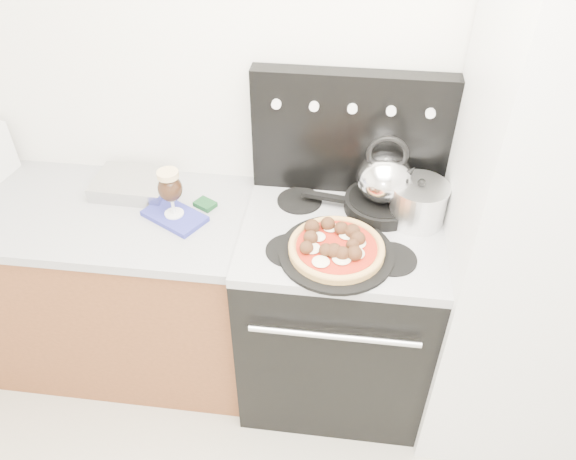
% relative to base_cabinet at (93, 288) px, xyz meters
% --- Properties ---
extents(room_shell, '(3.52, 3.01, 2.52)m').
position_rel_base_cabinet_xyz_m(room_shell, '(1.02, -0.91, 0.82)').
color(room_shell, '#BBB4A3').
rests_on(room_shell, ground).
extents(base_cabinet, '(1.45, 0.60, 0.86)m').
position_rel_base_cabinet_xyz_m(base_cabinet, '(0.00, 0.00, 0.00)').
color(base_cabinet, brown).
rests_on(base_cabinet, ground).
extents(countertop, '(1.48, 0.63, 0.04)m').
position_rel_base_cabinet_xyz_m(countertop, '(0.00, 0.00, 0.45)').
color(countertop, '#A6A6AB').
rests_on(countertop, base_cabinet).
extents(stove_body, '(0.76, 0.65, 0.88)m').
position_rel_base_cabinet_xyz_m(stove_body, '(1.10, -0.02, 0.01)').
color(stove_body, black).
rests_on(stove_body, ground).
extents(cooktop, '(0.76, 0.65, 0.04)m').
position_rel_base_cabinet_xyz_m(cooktop, '(1.10, -0.02, 0.47)').
color(cooktop, '#ADADB2').
rests_on(cooktop, stove_body).
extents(backguard, '(0.76, 0.08, 0.50)m').
position_rel_base_cabinet_xyz_m(backguard, '(1.10, 0.25, 0.74)').
color(backguard, black).
rests_on(backguard, cooktop).
extents(fridge, '(0.64, 0.68, 1.90)m').
position_rel_base_cabinet_xyz_m(fridge, '(1.80, -0.05, 0.52)').
color(fridge, silver).
rests_on(fridge, ground).
extents(foil_sheet, '(0.31, 0.23, 0.06)m').
position_rel_base_cabinet_xyz_m(foil_sheet, '(0.23, 0.14, 0.50)').
color(foil_sheet, silver).
rests_on(foil_sheet, countertop).
extents(oven_mitt, '(0.28, 0.24, 0.02)m').
position_rel_base_cabinet_xyz_m(oven_mitt, '(0.45, -0.02, 0.48)').
color(oven_mitt, '#2C3095').
rests_on(oven_mitt, countertop).
extents(beer_glass, '(0.09, 0.09, 0.20)m').
position_rel_base_cabinet_xyz_m(beer_glass, '(0.45, -0.02, 0.59)').
color(beer_glass, black).
rests_on(beer_glass, oven_mitt).
extents(pizza_pan, '(0.52, 0.52, 0.01)m').
position_rel_base_cabinet_xyz_m(pizza_pan, '(1.09, -0.17, 0.50)').
color(pizza_pan, black).
rests_on(pizza_pan, cooktop).
extents(pizza, '(0.40, 0.40, 0.05)m').
position_rel_base_cabinet_xyz_m(pizza, '(1.09, -0.17, 0.53)').
color(pizza, '#EEC963').
rests_on(pizza, pizza_pan).
extents(skillet, '(0.33, 0.33, 0.05)m').
position_rel_base_cabinet_xyz_m(skillet, '(1.25, 0.11, 0.52)').
color(skillet, black).
rests_on(skillet, cooktop).
extents(tea_kettle, '(0.22, 0.22, 0.23)m').
position_rel_base_cabinet_xyz_m(tea_kettle, '(1.25, 0.11, 0.66)').
color(tea_kettle, silver).
rests_on(tea_kettle, skillet).
extents(stock_pot, '(0.25, 0.25, 0.15)m').
position_rel_base_cabinet_xyz_m(stock_pot, '(1.38, 0.06, 0.57)').
color(stock_pot, white).
rests_on(stock_pot, cooktop).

